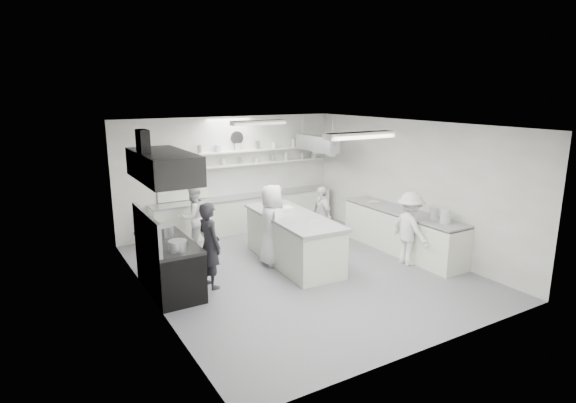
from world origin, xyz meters
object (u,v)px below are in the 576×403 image
prep_island (293,240)px  stove (170,267)px  back_counter (246,213)px  cook_stove (210,245)px  cook_back (194,217)px  right_counter (402,232)px

prep_island → stove: bearing=-175.1°
back_counter → cook_stove: cook_stove is taller
cook_stove → cook_back: cook_stove is taller
right_counter → cook_back: bearing=147.3°
stove → cook_back: 2.35m
back_counter → stove: bearing=-136.0°
right_counter → prep_island: 2.61m
right_counter → cook_stove: size_ratio=2.00×
stove → prep_island: 2.73m
cook_stove → cook_back: (0.47, 2.24, -0.05)m
back_counter → cook_back: size_ratio=3.21×
prep_island → cook_back: bearing=131.9°
stove → cook_back: size_ratio=1.16×
cook_back → cook_stove: bearing=62.7°
right_counter → prep_island: size_ratio=1.22×
back_counter → cook_back: 1.92m
back_counter → prep_island: (-0.17, -2.72, 0.04)m
right_counter → back_counter: bearing=124.7°
stove → back_counter: (2.90, 2.80, 0.01)m
right_counter → cook_back: 4.84m
back_counter → cook_stove: 3.76m
stove → right_counter: 5.28m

